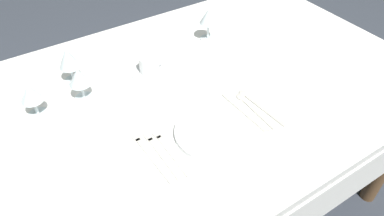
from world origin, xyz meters
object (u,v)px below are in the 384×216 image
at_px(dinner_plate, 213,132).
at_px(fork_salad, 149,154).
at_px(coffee_cup_left, 150,64).
at_px(spoon_dessert, 256,103).
at_px(wine_glass_centre, 208,18).
at_px(wine_glass_left, 79,78).
at_px(wine_glass_far, 68,59).
at_px(fork_outer, 168,150).
at_px(fork_inner, 160,153).
at_px(wine_glass_right, 31,95).
at_px(spoon_soup, 250,106).
at_px(dinner_knife, 245,112).

distance_m(dinner_plate, fork_salad, 0.21).
distance_m(dinner_plate, coffee_cup_left, 0.39).
bearing_deg(spoon_dessert, wine_glass_centre, 77.20).
height_order(dinner_plate, fork_salad, dinner_plate).
bearing_deg(wine_glass_centre, coffee_cup_left, -165.43).
relative_size(wine_glass_left, wine_glass_far, 0.91).
relative_size(dinner_plate, wine_glass_centre, 1.70).
relative_size(coffee_cup_left, wine_glass_left, 0.77).
bearing_deg(wine_glass_far, fork_outer, -75.60).
bearing_deg(coffee_cup_left, dinner_plate, -87.71).
relative_size(fork_inner, wine_glass_right, 1.73).
relative_size(coffee_cup_left, wine_glass_centre, 0.68).
bearing_deg(fork_outer, spoon_dessert, 3.43).
bearing_deg(spoon_soup, dinner_knife, -156.58).
bearing_deg(coffee_cup_left, spoon_dessert, -57.26).
relative_size(fork_inner, spoon_soup, 1.07).
bearing_deg(dinner_plate, wine_glass_centre, 56.95).
relative_size(spoon_soup, wine_glass_centre, 1.43).
bearing_deg(coffee_cup_left, fork_inner, -113.81).
height_order(fork_outer, fork_inner, same).
distance_m(spoon_dessert, wine_glass_centre, 0.45).
bearing_deg(fork_inner, wine_glass_right, 125.28).
xyz_separation_m(fork_outer, wine_glass_left, (-0.13, 0.37, 0.09)).
height_order(fork_salad, wine_glass_centre, wine_glass_centre).
relative_size(fork_outer, wine_glass_left, 1.69).
relative_size(spoon_soup, wine_glass_left, 1.60).
xyz_separation_m(spoon_dessert, wine_glass_right, (-0.64, 0.35, 0.09)).
relative_size(wine_glass_left, wine_glass_right, 1.01).
bearing_deg(wine_glass_far, spoon_dessert, -43.77).
distance_m(fork_inner, dinner_knife, 0.32).
bearing_deg(wine_glass_far, wine_glass_right, -144.22).
distance_m(dinner_plate, wine_glass_right, 0.59).
bearing_deg(dinner_knife, coffee_cup_left, 114.00).
bearing_deg(wine_glass_left, fork_salad, -78.56).
relative_size(fork_salad, spoon_soup, 1.14).
bearing_deg(fork_outer, wine_glass_centre, 44.81).
bearing_deg(fork_outer, wine_glass_far, 104.40).
xyz_separation_m(fork_inner, dinner_knife, (0.32, 0.00, 0.00)).
xyz_separation_m(fork_outer, wine_glass_centre, (0.46, 0.45, 0.10)).
relative_size(fork_inner, fork_salad, 0.94).
xyz_separation_m(fork_salad, wine_glass_right, (-0.23, 0.35, 0.09)).
height_order(fork_inner, coffee_cup_left, coffee_cup_left).
relative_size(fork_inner, coffee_cup_left, 2.24).
distance_m(fork_outer, fork_inner, 0.03).
xyz_separation_m(fork_inner, coffee_cup_left, (0.16, 0.37, 0.04)).
distance_m(fork_outer, spoon_soup, 0.33).
relative_size(spoon_soup, wine_glass_right, 1.61).
height_order(fork_salad, spoon_dessert, spoon_dessert).
bearing_deg(wine_glass_left, dinner_knife, -40.48).
height_order(wine_glass_left, wine_glass_right, same).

